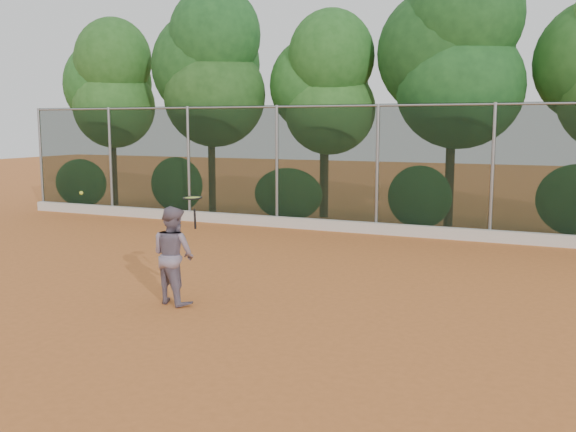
% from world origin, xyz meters
% --- Properties ---
extents(ground, '(80.00, 80.00, 0.00)m').
position_xyz_m(ground, '(0.00, 0.00, 0.00)').
color(ground, '#CB6D30').
rests_on(ground, ground).
extents(concrete_curb, '(24.00, 0.20, 0.30)m').
position_xyz_m(concrete_curb, '(0.00, 6.82, 0.15)').
color(concrete_curb, silver).
rests_on(concrete_curb, ground).
extents(tennis_player, '(0.93, 0.81, 1.63)m').
position_xyz_m(tennis_player, '(-1.13, -1.14, 0.81)').
color(tennis_player, gray).
rests_on(tennis_player, ground).
extents(chainlink_fence, '(24.09, 0.09, 3.50)m').
position_xyz_m(chainlink_fence, '(-0.00, 7.00, 1.86)').
color(chainlink_fence, black).
rests_on(chainlink_fence, ground).
extents(foliage_backdrop, '(23.70, 3.63, 7.55)m').
position_xyz_m(foliage_backdrop, '(-0.55, 8.98, 4.40)').
color(foliage_backdrop, '#3D2317').
rests_on(foliage_backdrop, ground).
extents(tennis_racket, '(0.37, 0.37, 0.53)m').
position_xyz_m(tennis_racket, '(-0.71, -1.17, 1.75)').
color(tennis_racket, black).
rests_on(tennis_racket, ground).
extents(tennis_ball_in_flight, '(0.06, 0.06, 0.06)m').
position_xyz_m(tennis_ball_in_flight, '(-3.17, -0.96, 1.74)').
color(tennis_ball_in_flight, yellow).
rests_on(tennis_ball_in_flight, ground).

